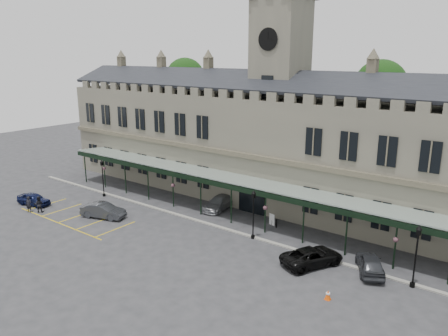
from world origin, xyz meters
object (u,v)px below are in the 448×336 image
Objects in this scene: lamp_post_mid at (253,210)px; person_b at (39,204)px; lamp_post_right at (416,251)px; car_left_b at (103,211)px; car_right_a at (370,263)px; traffic_cone at (328,295)px; station_building at (277,146)px; sign_board at (272,220)px; clock_tower at (279,86)px; car_taxi at (219,203)px; person_a at (29,204)px; lamp_post_left at (103,175)px; car_van at (312,257)px; car_left_a at (34,199)px.

lamp_post_mid is 23.71m from person_b.
person_b is at bearing -159.72° from lamp_post_mid.
lamp_post_right is at bearing 149.71° from person_b.
car_left_b is 26.72m from car_right_a.
lamp_post_mid is 11.57m from traffic_cone.
lamp_post_mid is at bearing -90.87° from car_left_b.
station_building is 11.84m from lamp_post_mid.
sign_board is 0.25× the size of car_left_b.
person_b is (-18.30, -18.85, -12.21)m from clock_tower.
car_left_b is at bearing -126.28° from clock_tower.
lamp_post_mid is (3.87, -10.57, -3.69)m from station_building.
car_left_b reaches higher than car_right_a.
lamp_post_mid is at bearing 179.43° from lamp_post_right.
clock_tower is at bearing 129.22° from sign_board.
station_building is 9.60m from sign_board.
person_a is (-15.72, -13.23, 0.16)m from car_taxi.
station_building reaches higher than traffic_cone.
car_taxi is 20.55m from person_a.
lamp_post_right reaches higher than car_left_b.
station_building is 13.32× the size of lamp_post_left.
lamp_post_mid is 11.04m from car_right_a.
car_right_a is (4.17, 1.58, 0.04)m from car_van.
sign_board is 26.95m from car_left_a.
car_taxi is at bearing 150.20° from traffic_cone.
car_van is at bearing 150.34° from person_b.
person_a reaches higher than car_right_a.
lamp_post_left is 2.51× the size of person_b.
clock_tower is 5.30× the size of lamp_post_mid.
lamp_post_right is at bearing -99.56° from car_left_b.
car_van is at bearing -14.14° from person_a.
station_building is 84.70× the size of traffic_cone.
traffic_cone is at bearing -128.38° from lamp_post_right.
car_right_a reaches higher than car_van.
clock_tower is 15.34m from lamp_post_mid.
traffic_cone is (13.76, -16.05, -6.12)m from station_building.
traffic_cone is 19.87m from car_taxi.
person_b is (-6.80, -3.18, 0.12)m from car_left_b.
station_building is 20.82m from lamp_post_left.
car_left_b is 1.05× the size of car_right_a.
traffic_cone is 33.14m from person_a.
car_left_a is 21.04m from car_taxi.
lamp_post_mid is 2.60× the size of person_b.
car_left_a is at bearing 110.72° from person_a.
car_left_b is at bearing -17.19° from car_right_a.
lamp_post_left is at bearing -27.12° from car_right_a.
lamp_post_mid is 1.04× the size of car_right_a.
lamp_post_right is at bearing -4.04° from sign_board.
lamp_post_mid is at bearing -27.59° from car_right_a.
car_taxi is at bearing 4.54° from car_van.
station_building is 21.25m from lamp_post_right.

